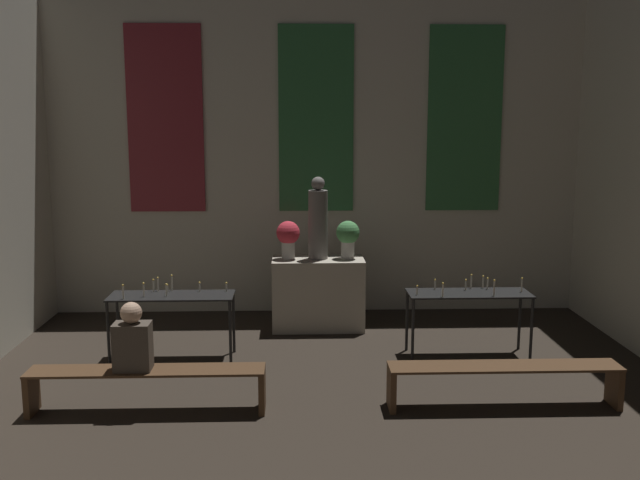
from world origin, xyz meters
name	(u,v)px	position (x,y,z in m)	size (l,w,h in m)	color
wall_back	(316,150)	(0.00, 10.81, 2.43)	(8.07, 0.16, 4.81)	beige
altar	(318,293)	(0.00, 9.83, 0.49)	(1.27, 0.65, 0.99)	#BCB29E
statue	(318,221)	(0.00, 9.83, 1.51)	(0.27, 0.27, 1.13)	slate
flower_vase_left	(288,236)	(-0.41, 9.83, 1.30)	(0.32, 0.32, 0.53)	beige
flower_vase_right	(348,236)	(0.41, 9.83, 1.30)	(0.32, 0.32, 0.53)	beige
candle_rack_left	(172,302)	(-1.81, 8.57, 0.71)	(1.49, 0.52, 1.00)	black
candle_rack_right	(469,299)	(1.80, 8.57, 0.71)	(1.49, 0.52, 1.01)	black
pew_back_left	(147,380)	(-1.79, 6.97, 0.33)	(2.34, 0.36, 0.44)	#4C331E
pew_back_right	(504,375)	(1.79, 6.97, 0.33)	(2.34, 0.36, 0.44)	#4C331E
person_seated	(132,340)	(-1.91, 6.97, 0.74)	(0.36, 0.24, 0.68)	#4C4238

